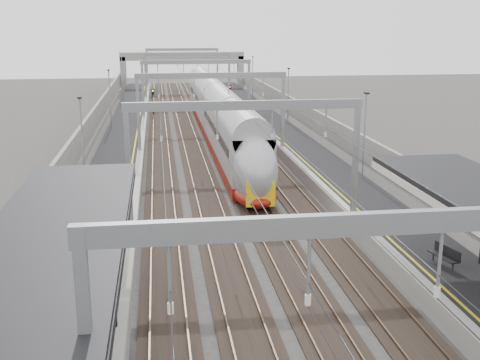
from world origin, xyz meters
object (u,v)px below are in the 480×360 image
object	(u,v)px
train	(219,120)
bench	(445,254)
signal_green	(153,97)
overbridge	(182,61)

from	to	relation	value
train	bench	world-z (taller)	train
bench	signal_green	size ratio (longest dim) A/B	0.51
train	bench	size ratio (longest dim) A/B	29.85
overbridge	train	size ratio (longest dim) A/B	0.41
signal_green	train	bearing A→B (deg)	-71.33
train	bench	distance (m)	36.68
bench	signal_green	xyz separation A→B (m)	(-13.17, 55.93, 0.88)
overbridge	signal_green	bearing A→B (deg)	-99.81
bench	signal_green	bearing A→B (deg)	103.25
overbridge	bench	xyz separation A→B (m)	(7.97, -85.99, -3.78)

